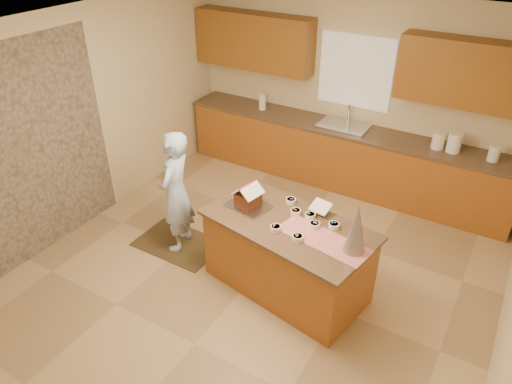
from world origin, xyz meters
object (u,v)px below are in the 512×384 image
gingerbread_house (248,197)px  island_base (287,257)px  boy (176,193)px  tinsel_tree (356,229)px

gingerbread_house → island_base: bearing=-5.0°
boy → gingerbread_house: bearing=79.4°
island_base → tinsel_tree: (0.73, -0.08, 0.71)m
boy → gingerbread_house: (0.95, 0.06, 0.21)m
tinsel_tree → gingerbread_house: bearing=174.1°
island_base → boy: 1.51m
boy → tinsel_tree: bearing=73.9°
island_base → boy: bearing=-169.2°
tinsel_tree → gingerbread_house: size_ratio=1.70×
tinsel_tree → boy: bearing=178.3°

